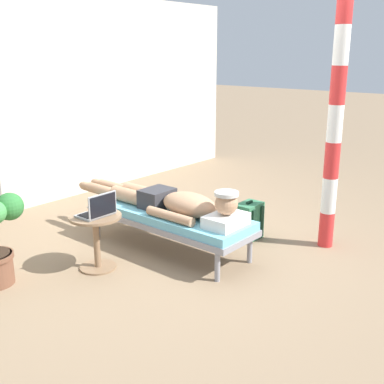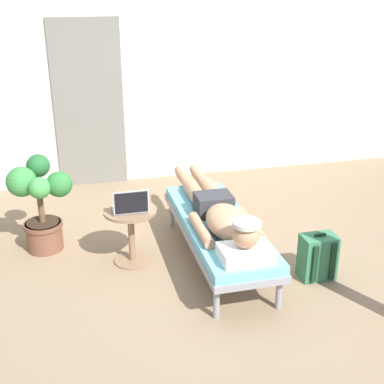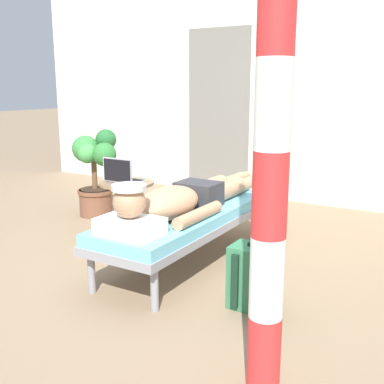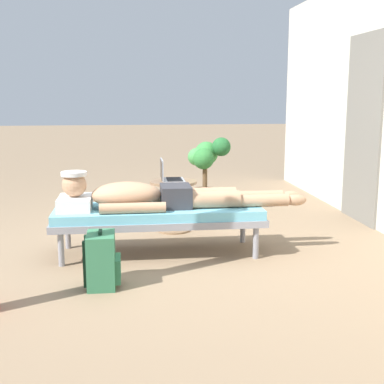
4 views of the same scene
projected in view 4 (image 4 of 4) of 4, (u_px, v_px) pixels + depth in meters
The scene contains 8 objects.
ground_plane at pixel (140, 253), 4.67m from camera, with size 40.00×40.00×0.00m, color #8C7256.
house_door_panel at pixel (363, 129), 5.68m from camera, with size 0.84×0.03×2.04m, color slate.
lounge_chair at pixel (159, 215), 4.59m from camera, with size 0.61×1.84×0.42m.
person_reclining at pixel (153, 196), 4.56m from camera, with size 0.53×2.17×0.33m.
side_table at pixel (173, 197), 5.36m from camera, with size 0.48×0.48×0.52m.
laptop at pixel (168, 175), 5.31m from camera, with size 0.31×0.24×0.23m.
backpack at pixel (102, 261), 3.82m from camera, with size 0.30×0.26×0.42m.
potted_plant at pixel (206, 173), 6.16m from camera, with size 0.60×0.51×0.90m.
Camera 4 is at (4.51, -0.09, 1.39)m, focal length 48.85 mm.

